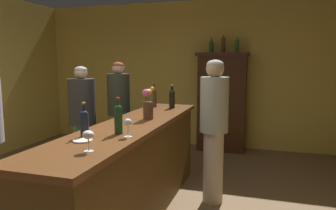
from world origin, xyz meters
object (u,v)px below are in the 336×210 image
at_px(wine_bottle_chardonnay, 84,122).
at_px(patron_by_cabinet, 119,111).
at_px(patron_in_navy, 83,120).
at_px(display_bottle_midleft, 223,44).
at_px(flower_arrangement, 148,105).
at_px(display_bottle_left, 211,46).
at_px(wine_glass_front, 88,136).
at_px(bar_counter, 133,171).
at_px(wine_bottle_syrah, 172,98).
at_px(display_bottle_center, 237,45).
at_px(wine_bottle_riesling, 154,97).
at_px(wine_bottle_merlot, 118,117).
at_px(cheese_plate, 83,141).
at_px(wine_glass_mid, 128,123).
at_px(display_cabinet, 222,100).
at_px(bartender, 214,125).

xyz_separation_m(wine_bottle_chardonnay, patron_by_cabinet, (-0.69, 2.06, -0.24)).
bearing_deg(patron_in_navy, patron_by_cabinet, 88.18).
bearing_deg(display_bottle_midleft, flower_arrangement, -100.19).
relative_size(flower_arrangement, display_bottle_left, 1.32).
bearing_deg(wine_bottle_chardonnay, wine_glass_front, -54.98).
relative_size(bar_counter, flower_arrangement, 8.54).
distance_m(wine_bottle_syrah, display_bottle_left, 1.92).
relative_size(wine_glass_front, display_bottle_center, 0.51).
xyz_separation_m(bar_counter, wine_bottle_riesling, (-0.17, 1.17, 0.65)).
bearing_deg(wine_bottle_merlot, wine_bottle_syrah, 89.68).
bearing_deg(cheese_plate, wine_glass_mid, 40.53).
distance_m(display_cabinet, display_bottle_center, 1.03).
relative_size(wine_bottle_chardonnay, flower_arrangement, 0.81).
bearing_deg(wine_bottle_riesling, display_bottle_left, 73.59).
bearing_deg(wine_bottle_syrah, patron_by_cabinet, 164.20).
xyz_separation_m(wine_glass_front, cheese_plate, (-0.20, 0.23, -0.11)).
distance_m(wine_bottle_riesling, patron_in_navy, 1.02).
xyz_separation_m(wine_glass_mid, patron_in_navy, (-1.26, 1.30, -0.27)).
bearing_deg(flower_arrangement, display_cabinet, 79.91).
relative_size(wine_bottle_chardonnay, wine_bottle_riesling, 0.87).
distance_m(cheese_plate, display_bottle_midleft, 3.86).
xyz_separation_m(wine_bottle_syrah, wine_glass_mid, (0.12, -1.71, -0.03)).
relative_size(display_bottle_left, display_bottle_midleft, 0.84).
relative_size(wine_glass_front, patron_by_cabinet, 0.09).
bearing_deg(wine_bottle_syrah, cheese_plate, -94.80).
height_order(wine_bottle_riesling, display_bottle_left, display_bottle_left).
distance_m(wine_bottle_merlot, display_bottle_center, 3.53).
height_order(wine_bottle_syrah, wine_bottle_riesling, wine_bottle_riesling).
bearing_deg(display_cabinet, cheese_plate, -99.50).
height_order(wine_glass_mid, display_bottle_left, display_bottle_left).
bearing_deg(display_cabinet, bartender, -84.95).
bearing_deg(cheese_plate, display_bottle_center, 76.82).
height_order(display_bottle_midleft, patron_in_navy, display_bottle_midleft).
distance_m(display_bottle_left, display_bottle_center, 0.46).
height_order(bar_counter, display_cabinet, display_cabinet).
height_order(wine_glass_front, wine_glass_mid, wine_glass_mid).
distance_m(display_cabinet, display_bottle_midleft, 1.02).
distance_m(wine_glass_mid, cheese_plate, 0.39).
distance_m(wine_bottle_riesling, patron_by_cabinet, 0.74).
distance_m(wine_bottle_syrah, bartender, 0.87).
distance_m(bar_counter, wine_bottle_syrah, 1.31).
height_order(wine_bottle_syrah, patron_in_navy, patron_in_navy).
bearing_deg(wine_glass_front, wine_bottle_riesling, 97.65).
relative_size(wine_bottle_syrah, wine_glass_front, 2.12).
bearing_deg(patron_in_navy, wine_bottle_merlot, -30.27).
xyz_separation_m(wine_bottle_chardonnay, wine_glass_mid, (0.35, 0.10, -0.01)).
xyz_separation_m(flower_arrangement, cheese_plate, (-0.15, -1.06, -0.15)).
bearing_deg(bartender, wine_bottle_syrah, -36.18).
height_order(display_cabinet, patron_by_cabinet, display_cabinet).
height_order(wine_bottle_syrah, display_bottle_center, display_bottle_center).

